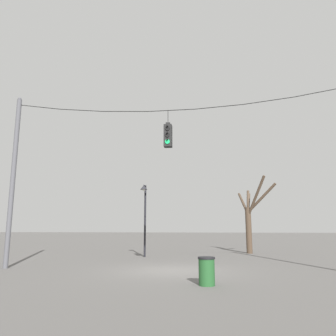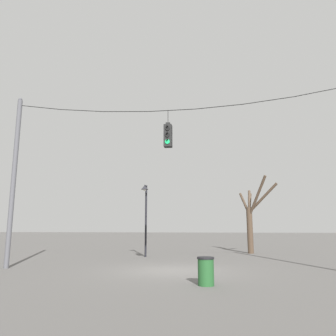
# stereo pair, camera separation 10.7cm
# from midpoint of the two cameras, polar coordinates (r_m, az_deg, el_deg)

# --- Properties ---
(ground_plane) EXTENTS (200.00, 200.00, 0.00)m
(ground_plane) POSITION_cam_midpoint_polar(r_m,az_deg,el_deg) (14.10, 1.04, -17.41)
(ground_plane) COLOR #565451
(utility_pole_left) EXTENTS (0.21, 0.21, 7.80)m
(utility_pole_left) POSITION_cam_midpoint_polar(r_m,az_deg,el_deg) (16.39, -25.13, -1.79)
(utility_pole_left) COLOR #4C4C51
(utility_pole_left) RESTS_ON ground_plane
(span_wire) EXTENTS (14.46, 0.03, 0.67)m
(span_wire) POSITION_cam_midpoint_polar(r_m,az_deg,el_deg) (14.61, 0.77, 10.80)
(span_wire) COLOR black
(traffic_light_near_right_pole) EXTENTS (0.34, 0.58, 1.64)m
(traffic_light_near_right_pole) POSITION_cam_midpoint_polar(r_m,az_deg,el_deg) (14.20, 0.22, 5.66)
(traffic_light_near_right_pole) COLOR black
(street_lamp) EXTENTS (0.43, 0.74, 4.31)m
(street_lamp) POSITION_cam_midpoint_polar(r_m,az_deg,el_deg) (20.09, -3.82, -6.44)
(street_lamp) COLOR black
(street_lamp) RESTS_ON ground_plane
(bare_tree) EXTENTS (2.36, 3.74, 5.17)m
(bare_tree) POSITION_cam_midpoint_polar(r_m,az_deg,el_deg) (23.65, 14.43, -8.21)
(bare_tree) COLOR #423326
(bare_tree) RESTS_ON ground_plane
(trash_bin) EXTENTS (0.53, 0.53, 0.85)m
(trash_bin) POSITION_cam_midpoint_polar(r_m,az_deg,el_deg) (10.57, 6.91, -17.39)
(trash_bin) COLOR #1E4C23
(trash_bin) RESTS_ON ground_plane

